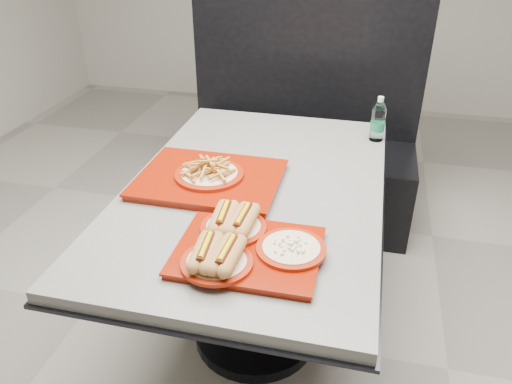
% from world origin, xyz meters
% --- Properties ---
extents(ground, '(6.00, 6.00, 0.00)m').
position_xyz_m(ground, '(0.00, 0.00, 0.00)').
color(ground, gray).
rests_on(ground, ground).
extents(diner_table, '(0.92, 1.42, 0.75)m').
position_xyz_m(diner_table, '(0.00, 0.00, 0.58)').
color(diner_table, black).
rests_on(diner_table, ground).
extents(booth_bench, '(1.30, 0.57, 1.35)m').
position_xyz_m(booth_bench, '(0.00, 1.09, 0.40)').
color(booth_bench, black).
rests_on(booth_bench, ground).
extents(tray_near, '(0.43, 0.38, 0.09)m').
position_xyz_m(tray_near, '(0.06, -0.41, 0.78)').
color(tray_near, maroon).
rests_on(tray_near, diner_table).
extents(tray_far, '(0.51, 0.40, 0.10)m').
position_xyz_m(tray_far, '(-0.16, -0.03, 0.78)').
color(tray_far, maroon).
rests_on(tray_far, diner_table).
extents(water_bottle, '(0.06, 0.06, 0.19)m').
position_xyz_m(water_bottle, '(0.41, 0.51, 0.83)').
color(water_bottle, silver).
rests_on(water_bottle, diner_table).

